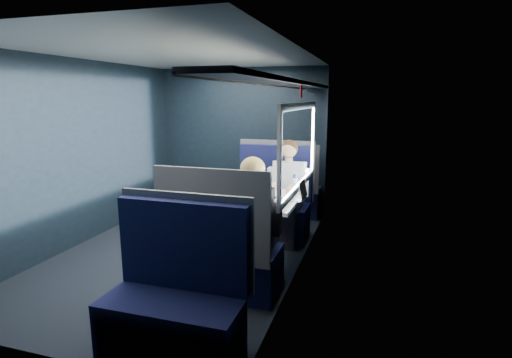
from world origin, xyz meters
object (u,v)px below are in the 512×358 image
(cup, at_px, (294,188))
(seat_bay_far, at_px, (223,254))
(seat_bay_near, at_px, (270,205))
(laptop, at_px, (298,194))
(table, at_px, (267,205))
(seat_row_back, at_px, (175,302))
(man, at_px, (287,187))
(seat_row_front, at_px, (287,191))
(woman, at_px, (254,218))
(bottle_small, at_px, (295,185))

(cup, bearing_deg, seat_bay_far, -108.11)
(seat_bay_near, xyz_separation_m, laptop, (0.53, -0.81, 0.37))
(table, xyz_separation_m, seat_row_back, (-0.18, -1.80, -0.25))
(laptop, bearing_deg, man, 111.92)
(seat_row_front, bearing_deg, laptop, -73.71)
(seat_bay_near, distance_m, seat_bay_far, 1.74)
(woman, bearing_deg, man, 90.00)
(seat_bay_near, relative_size, woman, 0.95)
(seat_bay_far, distance_m, man, 1.62)
(seat_bay_near, height_order, cup, seat_bay_near)
(seat_bay_far, height_order, seat_row_back, seat_bay_far)
(seat_bay_far, relative_size, laptop, 4.32)
(table, relative_size, woman, 0.76)
(seat_bay_near, relative_size, seat_row_back, 1.09)
(seat_bay_far, xyz_separation_m, laptop, (0.51, 0.93, 0.38))
(seat_bay_near, xyz_separation_m, woman, (0.27, -1.57, 0.30))
(seat_bay_near, xyz_separation_m, man, (0.27, -0.17, 0.29))
(seat_row_back, height_order, laptop, seat_row_back)
(woman, height_order, laptop, woman)
(woman, bearing_deg, laptop, 71.32)
(seat_row_back, bearing_deg, bottle_small, 78.50)
(cup, bearing_deg, bottle_small, -76.33)
(seat_row_back, xyz_separation_m, laptop, (0.51, 1.85, 0.39))
(bottle_small, bearing_deg, seat_row_front, 105.71)
(seat_row_back, height_order, cup, seat_row_back)
(seat_bay_near, height_order, bottle_small, seat_bay_near)
(table, distance_m, bottle_small, 0.42)
(seat_row_back, xyz_separation_m, bottle_small, (0.42, 2.08, 0.43))
(seat_row_front, height_order, cup, seat_row_front)
(table, distance_m, seat_bay_far, 0.93)
(woman, distance_m, cup, 1.09)
(seat_bay_near, xyz_separation_m, cup, (0.42, -0.50, 0.36))
(seat_bay_far, bearing_deg, man, 80.97)
(man, xyz_separation_m, woman, (0.00, -1.41, 0.01))
(table, relative_size, seat_row_front, 0.86)
(seat_bay_near, distance_m, seat_row_back, 2.66)
(seat_bay_near, relative_size, bottle_small, 5.48)
(seat_row_front, relative_size, laptop, 3.98)
(seat_row_back, distance_m, cup, 2.23)
(seat_row_front, bearing_deg, bottle_small, -74.29)
(seat_bay_near, distance_m, laptop, 1.04)
(woman, xyz_separation_m, laptop, (0.26, 0.76, 0.07))
(bottle_small, height_order, cup, bottle_small)
(woman, bearing_deg, seat_bay_near, 99.66)
(seat_bay_far, distance_m, laptop, 1.13)
(seat_row_front, bearing_deg, cup, -74.18)
(seat_row_front, bearing_deg, man, -77.17)
(woman, xyz_separation_m, cup, (0.16, 1.07, 0.06))
(seat_bay_far, height_order, man, man)
(table, xyz_separation_m, seat_row_front, (-0.18, 1.80, -0.25))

